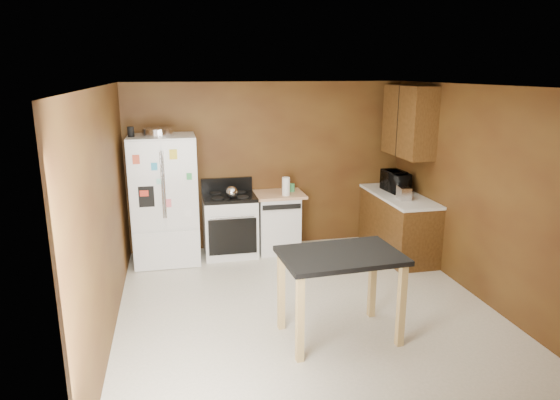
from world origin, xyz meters
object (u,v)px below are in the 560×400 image
object	(u,v)px
gas_range	(230,224)
dishwasher	(277,221)
paper_towel	(286,186)
green_canister	(291,188)
toaster	(404,193)
microwave	(396,182)
refrigerator	(165,200)
island	(340,267)
pen_cup	(131,132)
kettle	(232,192)
roasting_pan	(158,132)

from	to	relation	value
gas_range	dishwasher	distance (m)	0.72
paper_towel	green_canister	world-z (taller)	paper_towel
toaster	gas_range	distance (m)	2.54
toaster	microwave	world-z (taller)	microwave
refrigerator	island	bearing A→B (deg)	-56.18
pen_cup	paper_towel	world-z (taller)	pen_cup
pen_cup	toaster	size ratio (longest dim) A/B	0.55
kettle	paper_towel	size ratio (longest dim) A/B	0.64
refrigerator	green_canister	bearing A→B (deg)	4.76
microwave	gas_range	size ratio (longest dim) A/B	0.45
microwave	gas_range	bearing A→B (deg)	80.39
green_canister	paper_towel	bearing A→B (deg)	-120.66
microwave	dishwasher	size ratio (longest dim) A/B	0.56
green_canister	toaster	xyz separation A→B (m)	(1.43, -0.83, 0.04)
microwave	island	xyz separation A→B (m)	(-1.67, -2.36, -0.27)
toaster	dishwasher	world-z (taller)	toaster
kettle	gas_range	xyz separation A→B (m)	(-0.02, 0.16, -0.52)
paper_towel	kettle	bearing A→B (deg)	-178.16
pen_cup	paper_towel	bearing A→B (deg)	-0.26
pen_cup	toaster	xyz separation A→B (m)	(3.67, -0.62, -0.88)
refrigerator	dishwasher	world-z (taller)	refrigerator
island	paper_towel	bearing A→B (deg)	89.72
toaster	island	distance (m)	2.46
paper_towel	gas_range	size ratio (longest dim) A/B	0.24
kettle	green_canister	size ratio (longest dim) A/B	1.47
kettle	microwave	size ratio (longest dim) A/B	0.34
green_canister	gas_range	bearing A→B (deg)	-174.33
paper_towel	microwave	world-z (taller)	microwave
green_canister	toaster	size ratio (longest dim) A/B	0.48
paper_towel	toaster	world-z (taller)	paper_towel
microwave	refrigerator	world-z (taller)	refrigerator
pen_cup	green_canister	xyz separation A→B (m)	(2.25, 0.21, -0.92)
roasting_pan	dishwasher	size ratio (longest dim) A/B	0.47
paper_towel	green_canister	distance (m)	0.27
roasting_pan	island	world-z (taller)	roasting_pan
microwave	dishwasher	world-z (taller)	microwave
toaster	microwave	size ratio (longest dim) A/B	0.49
microwave	gas_range	distance (m)	2.55
pen_cup	dishwasher	size ratio (longest dim) A/B	0.15
kettle	refrigerator	distance (m)	0.94
refrigerator	gas_range	bearing A→B (deg)	3.81
green_canister	gas_range	distance (m)	1.07
kettle	microwave	world-z (taller)	microwave
paper_towel	toaster	size ratio (longest dim) A/B	1.11
toaster	refrigerator	bearing A→B (deg)	175.20
green_canister	toaster	distance (m)	1.65
toaster	roasting_pan	bearing A→B (deg)	175.78
paper_towel	island	size ratio (longest dim) A/B	0.22
roasting_pan	kettle	size ratio (longest dim) A/B	2.45
microwave	refrigerator	distance (m)	3.39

